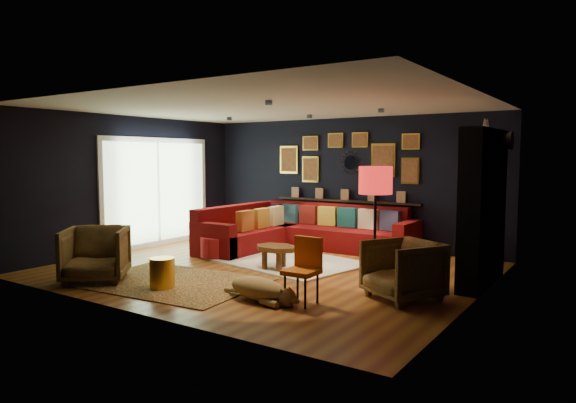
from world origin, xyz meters
The scene contains 20 objects.
floor centered at (0.00, 0.00, 0.00)m, with size 6.50×6.50×0.00m, color #935D21.
room_walls centered at (0.00, 0.00, 1.59)m, with size 6.50×6.50×6.50m.
sectional centered at (-0.61, 1.81, 0.32)m, with size 3.41×2.69×0.86m.
ledge centered at (0.00, 2.68, 0.92)m, with size 3.20×0.12×0.04m, color black.
gallery_wall centered at (-0.01, 2.72, 1.81)m, with size 3.15×0.04×1.02m.
sunburst_mirror centered at (0.10, 2.72, 1.70)m, with size 0.47×0.16×0.47m.
fireplace centered at (3.09, 0.90, 1.02)m, with size 0.31×1.60×2.20m.
deer_head centered at (3.14, 1.40, 2.05)m, with size 0.50×0.28×0.45m.
sliding_door centered at (-3.22, 0.60, 1.10)m, with size 0.06×2.80×2.20m.
ceiling_spots centered at (0.00, 0.80, 2.56)m, with size 3.30×2.50×0.06m.
shag_rug centered at (-0.03, 0.62, 0.02)m, with size 2.43×1.77×0.03m, color silver.
leopard_rug centered at (-0.64, -1.48, 0.01)m, with size 2.52×1.80×0.01m, color tan.
coffee_table centered at (0.17, -0.01, 0.33)m, with size 0.77×0.59×0.37m.
pouf centered at (-1.30, 0.20, 0.21)m, with size 0.54×0.54×0.35m, color #A51B22.
armchair_left centered at (-1.61, -2.05, 0.44)m, with size 0.85×0.80×0.88m, color #AB833B.
armchair_right centered at (2.45, -0.46, 0.42)m, with size 0.81×0.76×0.83m, color #AB833B.
gold_stool centered at (-0.50, -1.80, 0.21)m, with size 0.34×0.34×0.43m, color gold.
orange_chair centered at (1.50, -1.31, 0.48)m, with size 0.39×0.39×0.82m.
floor_lamp centered at (1.88, -0.05, 1.42)m, with size 0.46×0.46×1.68m.
dog centered at (0.94, -1.52, 0.21)m, with size 1.22×0.60×0.38m, color tan, non-canonical shape.
Camera 1 is at (4.80, -6.62, 1.82)m, focal length 32.00 mm.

